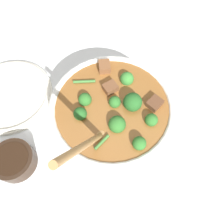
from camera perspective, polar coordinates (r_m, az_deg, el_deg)
ground_plane at (r=0.59m, az=0.00°, el=-3.00°), size 4.00×4.00×0.00m
stew_bowl at (r=0.54m, az=0.04°, el=-0.43°), size 0.33×0.29×0.30m
condiment_bowl at (r=0.58m, az=-24.26°, el=-11.44°), size 0.10×0.10×0.04m
empty_plate at (r=0.69m, az=-25.29°, el=4.06°), size 0.24×0.24×0.02m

